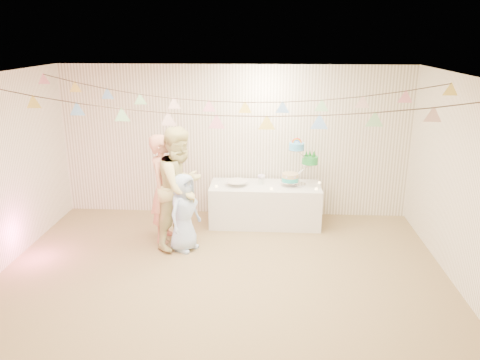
# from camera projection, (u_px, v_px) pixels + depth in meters

# --- Properties ---
(floor) EXTENTS (6.00, 6.00, 0.00)m
(floor) POSITION_uv_depth(u_px,v_px,m) (221.00, 283.00, 6.05)
(floor) COLOR olive
(floor) RESTS_ON ground
(ceiling) EXTENTS (6.00, 6.00, 0.00)m
(ceiling) POSITION_uv_depth(u_px,v_px,m) (218.00, 78.00, 5.26)
(ceiling) COLOR white
(ceiling) RESTS_ON ground
(back_wall) EXTENTS (6.00, 6.00, 0.00)m
(back_wall) POSITION_uv_depth(u_px,v_px,m) (235.00, 142.00, 8.04)
(back_wall) COLOR white
(back_wall) RESTS_ON ground
(front_wall) EXTENTS (6.00, 6.00, 0.00)m
(front_wall) POSITION_uv_depth(u_px,v_px,m) (183.00, 301.00, 3.28)
(front_wall) COLOR white
(front_wall) RESTS_ON ground
(right_wall) EXTENTS (5.00, 5.00, 0.00)m
(right_wall) POSITION_uv_depth(u_px,v_px,m) (474.00, 193.00, 5.48)
(right_wall) COLOR white
(right_wall) RESTS_ON ground
(table) EXTENTS (1.82, 0.73, 0.68)m
(table) POSITION_uv_depth(u_px,v_px,m) (265.00, 204.00, 7.83)
(table) COLOR silver
(table) RESTS_ON floor
(cake_stand) EXTENTS (0.66, 0.39, 0.74)m
(cake_stand) POSITION_uv_depth(u_px,v_px,m) (300.00, 159.00, 7.61)
(cake_stand) COLOR silver
(cake_stand) RESTS_ON table
(cake_bottom) EXTENTS (0.31, 0.31, 0.15)m
(cake_bottom) POSITION_uv_depth(u_px,v_px,m) (290.00, 177.00, 7.65)
(cake_bottom) COLOR #27B9AD
(cake_bottom) RESTS_ON cake_stand
(cake_middle) EXTENTS (0.27, 0.27, 0.22)m
(cake_middle) POSITION_uv_depth(u_px,v_px,m) (310.00, 159.00, 7.69)
(cake_middle) COLOR green
(cake_middle) RESTS_ON cake_stand
(cake_top_tier) EXTENTS (0.25, 0.25, 0.19)m
(cake_top_tier) POSITION_uv_depth(u_px,v_px,m) (297.00, 144.00, 7.51)
(cake_top_tier) COLOR #48A6E5
(cake_top_tier) RESTS_ON cake_stand
(platter) EXTENTS (0.35, 0.35, 0.02)m
(platter) POSITION_uv_depth(u_px,v_px,m) (237.00, 181.00, 7.69)
(platter) COLOR white
(platter) RESTS_ON table
(posy) EXTENTS (0.15, 0.15, 0.17)m
(posy) POSITION_uv_depth(u_px,v_px,m) (261.00, 175.00, 7.74)
(posy) COLOR white
(posy) RESTS_ON table
(person_adult_a) EXTENTS (0.51, 0.67, 1.67)m
(person_adult_a) POSITION_uv_depth(u_px,v_px,m) (164.00, 188.00, 7.10)
(person_adult_a) COLOR #EA997A
(person_adult_a) RESTS_ON floor
(person_adult_b) EXTENTS (1.01, 1.10, 1.82)m
(person_adult_b) POSITION_uv_depth(u_px,v_px,m) (181.00, 187.00, 6.90)
(person_adult_b) COLOR #DDD188
(person_adult_b) RESTS_ON floor
(person_child) EXTENTS (0.61, 0.68, 1.17)m
(person_child) POSITION_uv_depth(u_px,v_px,m) (184.00, 212.00, 6.82)
(person_child) COLOR #AECAF6
(person_child) RESTS_ON floor
(bunting_back) EXTENTS (5.60, 1.10, 0.40)m
(bunting_back) POSITION_uv_depth(u_px,v_px,m) (227.00, 90.00, 6.39)
(bunting_back) COLOR pink
(bunting_back) RESTS_ON ceiling
(bunting_front) EXTENTS (5.60, 0.90, 0.36)m
(bunting_front) POSITION_uv_depth(u_px,v_px,m) (216.00, 106.00, 5.16)
(bunting_front) COLOR #72A5E5
(bunting_front) RESTS_ON ceiling
(tealight_0) EXTENTS (0.04, 0.04, 0.03)m
(tealight_0) POSITION_uv_depth(u_px,v_px,m) (216.00, 186.00, 7.63)
(tealight_0) COLOR #FFD88C
(tealight_0) RESTS_ON table
(tealight_1) EXTENTS (0.04, 0.04, 0.03)m
(tealight_1) POSITION_uv_depth(u_px,v_px,m) (245.00, 181.00, 7.92)
(tealight_1) COLOR #FFD88C
(tealight_1) RESTS_ON table
(tealight_2) EXTENTS (0.04, 0.04, 0.03)m
(tealight_2) POSITION_uv_depth(u_px,v_px,m) (272.00, 189.00, 7.51)
(tealight_2) COLOR #FFD88C
(tealight_2) RESTS_ON table
(tealight_3) EXTENTS (0.04, 0.04, 0.03)m
(tealight_3) POSITION_uv_depth(u_px,v_px,m) (286.00, 181.00, 7.91)
(tealight_3) COLOR #FFD88C
(tealight_3) RESTS_ON table
(tealight_4) EXTENTS (0.04, 0.04, 0.03)m
(tealight_4) POSITION_uv_depth(u_px,v_px,m) (316.00, 189.00, 7.51)
(tealight_4) COLOR #FFD88C
(tealight_4) RESTS_ON table
(tealight_5) EXTENTS (0.04, 0.04, 0.03)m
(tealight_5) POSITION_uv_depth(u_px,v_px,m) (319.00, 183.00, 7.81)
(tealight_5) COLOR #FFD88C
(tealight_5) RESTS_ON table
(tealight_6) EXTENTS (0.04, 0.04, 0.03)m
(tealight_6) POSITION_uv_depth(u_px,v_px,m) (296.00, 182.00, 7.83)
(tealight_6) COLOR #FFD88C
(tealight_6) RESTS_ON table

